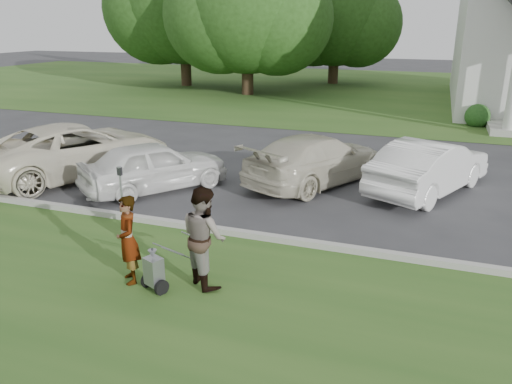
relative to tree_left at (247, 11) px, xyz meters
The scene contains 15 objects.
ground 23.95m from the tree_left, 69.98° to the right, with size 120.00×120.00×0.00m, color #333335.
grass_strip 26.73m from the tree_left, 72.22° to the right, with size 80.00×7.00×0.01m, color #2B521C.
church_lawn 10.74m from the tree_left, 32.03° to the left, with size 80.00×30.00×0.01m, color #2B521C.
curb 23.43m from the tree_left, 69.51° to the right, with size 80.00×0.18×0.15m, color #9E9E93.
tree_left is the anchor object (origin of this frame).
tree_far 6.73m from the tree_left, 153.44° to the left, with size 11.64×9.20×10.73m.
tree_back 8.95m from the tree_left, 63.43° to the left, with size 9.61×7.60×8.89m.
striping_cart 25.66m from the tree_left, 73.00° to the right, with size 0.70×0.99×0.85m.
person_left 25.28m from the tree_left, 74.19° to the right, with size 0.59×0.39×1.63m, color #999999.
person_right 25.28m from the tree_left, 71.06° to the right, with size 0.88×0.69×1.82m, color #999999.
parking_meter_near 22.78m from the tree_left, 76.64° to the right, with size 0.10×0.09×1.44m.
car_a 19.24m from the tree_left, 85.46° to the right, with size 2.65×5.74×1.60m, color beige.
car_b 20.20m from the tree_left, 76.85° to the right, with size 1.65×4.09×1.39m, color white.
car_c 19.58m from the tree_left, 63.25° to the right, with size 2.00×4.92×1.43m, color beige.
car_d 20.96m from the tree_left, 55.23° to the right, with size 1.56×4.47×1.47m, color white.
Camera 1 is at (3.64, -8.83, 4.48)m, focal length 35.00 mm.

